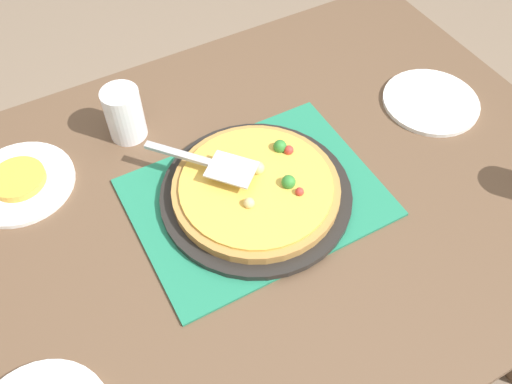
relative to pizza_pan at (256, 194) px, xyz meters
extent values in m
plane|color=#84705B|center=(0.00, 0.00, -0.76)|extent=(8.00, 8.00, 0.00)
cube|color=brown|center=(0.00, 0.00, -0.03)|extent=(1.40, 1.00, 0.03)
cube|color=brown|center=(-0.64, -0.44, -0.40)|extent=(0.07, 0.07, 0.72)
cube|color=#237F5B|center=(0.00, 0.00, -0.01)|extent=(0.48, 0.36, 0.01)
cylinder|color=black|center=(0.00, 0.00, 0.00)|extent=(0.38, 0.38, 0.01)
cylinder|color=#B78442|center=(0.00, 0.00, 0.02)|extent=(0.33, 0.33, 0.02)
cylinder|color=#EAB747|center=(0.00, 0.00, 0.03)|extent=(0.30, 0.30, 0.01)
sphere|color=#E5CC7F|center=(0.04, 0.04, 0.04)|extent=(0.02, 0.02, 0.02)
sphere|color=#338433|center=(-0.05, 0.03, 0.04)|extent=(0.03, 0.03, 0.03)
sphere|color=red|center=(-0.01, -0.04, 0.04)|extent=(0.02, 0.02, 0.02)
sphere|color=red|center=(-0.10, -0.04, 0.04)|extent=(0.02, 0.02, 0.02)
sphere|color=#338433|center=(-0.09, -0.06, 0.04)|extent=(0.03, 0.03, 0.03)
sphere|color=#E5CC7F|center=(-0.02, -0.03, 0.04)|extent=(0.03, 0.03, 0.03)
sphere|color=red|center=(-0.06, 0.06, 0.04)|extent=(0.02, 0.02, 0.02)
cylinder|color=white|center=(0.40, -0.26, -0.01)|extent=(0.22, 0.22, 0.01)
cylinder|color=white|center=(-0.49, -0.05, -0.01)|extent=(0.22, 0.22, 0.01)
cylinder|color=gold|center=(0.40, -0.26, 0.01)|extent=(0.11, 0.11, 0.02)
cylinder|color=white|center=(0.16, -0.29, 0.05)|extent=(0.08, 0.08, 0.12)
cube|color=silver|center=(0.03, -0.04, 0.06)|extent=(0.11, 0.11, 0.00)
cube|color=#B2B2B7|center=(0.11, -0.13, 0.06)|extent=(0.10, 0.12, 0.01)
camera|label=1|loc=(0.31, 0.57, 0.85)|focal=37.81mm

